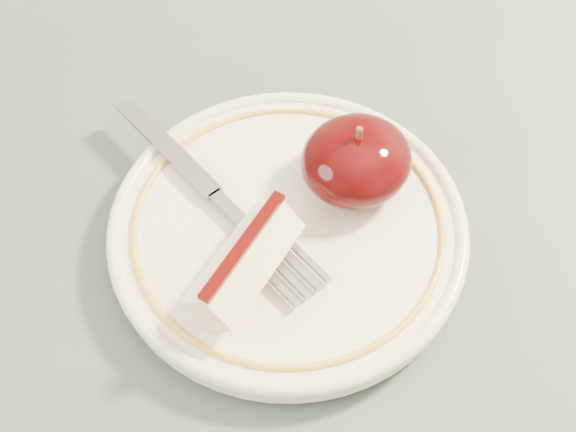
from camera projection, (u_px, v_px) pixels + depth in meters
table at (248, 349)px, 0.54m from camera, size 0.90×0.90×0.75m
plate at (288, 229)px, 0.48m from camera, size 0.21×0.21×0.02m
apple_half at (356, 161)px, 0.47m from camera, size 0.07×0.06×0.05m
apple_wedge at (245, 262)px, 0.44m from camera, size 0.08×0.06×0.04m
fork at (216, 196)px, 0.48m from camera, size 0.03×0.19×0.00m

